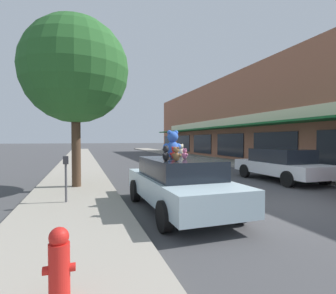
% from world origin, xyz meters
% --- Properties ---
extents(ground_plane, '(260.00, 260.00, 0.00)m').
position_xyz_m(ground_plane, '(0.00, 0.00, 0.00)').
color(ground_plane, '#424244').
extents(sidewalk_near, '(2.71, 90.00, 0.16)m').
position_xyz_m(sidewalk_near, '(-5.70, 0.00, 0.08)').
color(sidewalk_near, gray).
rests_on(sidewalk_near, ground_plane).
extents(storefront_row, '(14.47, 39.19, 7.68)m').
position_xyz_m(storefront_row, '(13.40, 14.34, 3.84)').
color(storefront_row, '#9E6047').
rests_on(storefront_row, ground_plane).
extents(plush_art_car, '(2.00, 4.59, 1.38)m').
position_xyz_m(plush_art_car, '(-3.01, 0.49, 0.74)').
color(plush_art_car, '#ADC6D1').
rests_on(plush_art_car, ground_plane).
extents(teddy_bear_giant, '(0.57, 0.38, 0.76)m').
position_xyz_m(teddy_bear_giant, '(-3.11, 0.71, 1.74)').
color(teddy_bear_giant, blue).
rests_on(teddy_bear_giant, plush_art_car).
extents(teddy_bear_cream, '(0.28, 0.18, 0.37)m').
position_xyz_m(teddy_bear_cream, '(-2.52, 1.61, 1.56)').
color(teddy_bear_cream, beige).
rests_on(teddy_bear_cream, plush_art_car).
extents(teddy_bear_pink, '(0.16, 0.21, 0.28)m').
position_xyz_m(teddy_bear_pink, '(-2.93, 0.28, 1.51)').
color(teddy_bear_pink, pink).
rests_on(teddy_bear_pink, plush_art_car).
extents(teddy_bear_black, '(0.24, 0.26, 0.37)m').
position_xyz_m(teddy_bear_black, '(-3.59, -0.16, 1.55)').
color(teddy_bear_black, black).
rests_on(teddy_bear_black, plush_art_car).
extents(teddy_bear_red, '(0.24, 0.16, 0.32)m').
position_xyz_m(teddy_bear_red, '(-3.19, 0.38, 1.53)').
color(teddy_bear_red, red).
rests_on(teddy_bear_red, plush_art_car).
extents(teddy_bear_brown, '(0.23, 0.23, 0.34)m').
position_xyz_m(teddy_bear_brown, '(-3.36, -0.28, 1.54)').
color(teddy_bear_brown, olive).
rests_on(teddy_bear_brown, plush_art_car).
extents(parked_car_far_center, '(2.06, 4.61, 1.45)m').
position_xyz_m(parked_car_far_center, '(3.19, 3.73, 0.77)').
color(parked_car_far_center, silver).
rests_on(parked_car_far_center, ground_plane).
extents(street_tree, '(3.83, 3.83, 6.17)m').
position_xyz_m(street_tree, '(-5.64, 4.20, 4.40)').
color(street_tree, '#473323').
rests_on(street_tree, sidewalk_near).
extents(fire_hydrant, '(0.33, 0.22, 0.79)m').
position_xyz_m(fire_hydrant, '(-5.69, -2.98, 0.55)').
color(fire_hydrant, red).
rests_on(fire_hydrant, sidewalk_near).
extents(parking_meter, '(0.14, 0.10, 1.27)m').
position_xyz_m(parking_meter, '(-5.87, 1.73, 0.97)').
color(parking_meter, '#4C4C51').
rests_on(parking_meter, sidewalk_near).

